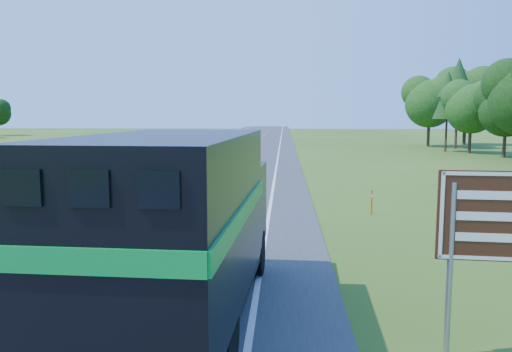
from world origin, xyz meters
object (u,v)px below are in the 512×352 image
at_px(horse_truck, 179,226).
at_px(white_suv, 194,144).
at_px(far_car, 241,131).
at_px(exit_sign, 506,225).

height_order(horse_truck, white_suv, horse_truck).
bearing_deg(far_car, exit_sign, -81.50).
bearing_deg(white_suv, horse_truck, -75.23).
height_order(white_suv, far_car, white_suv).
xyz_separation_m(far_car, exit_sign, (13.10, -97.57, 1.65)).
relative_size(white_suv, exit_sign, 1.85).
relative_size(horse_truck, far_car, 2.13).
bearing_deg(exit_sign, far_car, 102.75).
bearing_deg(white_suv, far_car, 93.95).
xyz_separation_m(white_suv, exit_sign, (13.84, -46.58, 1.41)).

